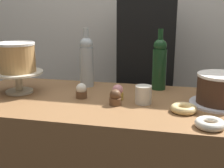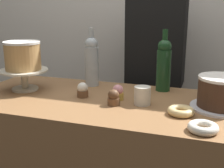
{
  "view_description": "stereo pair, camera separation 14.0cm",
  "coord_description": "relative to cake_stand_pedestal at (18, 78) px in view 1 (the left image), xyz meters",
  "views": [
    {
      "loc": [
        0.3,
        -1.32,
        1.35
      ],
      "look_at": [
        0.0,
        0.0,
        0.98
      ],
      "focal_mm": 47.05,
      "sensor_mm": 36.0,
      "label": 1
    },
    {
      "loc": [
        0.43,
        -1.28,
        1.35
      ],
      "look_at": [
        0.0,
        0.0,
        0.98
      ],
      "focal_mm": 47.05,
      "sensor_mm": 36.0,
      "label": 2
    }
  ],
  "objects": [
    {
      "name": "donut_glazed",
      "position": [
        0.84,
        -0.11,
        -0.06
      ],
      "size": [
        0.11,
        0.11,
        0.03
      ],
      "color": "#E0C17F",
      "rests_on": "display_counter"
    },
    {
      "name": "white_layer_cake",
      "position": [
        0.0,
        -0.0,
        0.11
      ],
      "size": [
        0.19,
        0.19,
        0.15
      ],
      "color": "tan",
      "rests_on": "cake_stand_pedestal"
    },
    {
      "name": "back_wall",
      "position": [
        0.5,
        0.88,
        0.32
      ],
      "size": [
        6.0,
        0.05,
        2.6
      ],
      "color": "silver",
      "rests_on": "ground_plane"
    },
    {
      "name": "cake_stand_pedestal",
      "position": [
        0.0,
        0.0,
        0.0
      ],
      "size": [
        0.26,
        0.26,
        0.11
      ],
      "color": "beige",
      "rests_on": "display_counter"
    },
    {
      "name": "coffee_cup_ceramic",
      "position": [
        0.66,
        -0.04,
        -0.04
      ],
      "size": [
        0.08,
        0.08,
        0.08
      ],
      "color": "silver",
      "rests_on": "display_counter"
    },
    {
      "name": "donut_sugar",
      "position": [
        0.93,
        -0.26,
        -0.06
      ],
      "size": [
        0.11,
        0.11,
        0.03
      ],
      "color": "silver",
      "rests_on": "display_counter"
    },
    {
      "name": "chocolate_round_cake",
      "position": [
        1.0,
        0.02,
        0.0
      ],
      "size": [
        0.21,
        0.21,
        0.14
      ],
      "color": "#3D2619",
      "rests_on": "silver_serving_platter"
    },
    {
      "name": "wine_bottle_clear",
      "position": [
        0.31,
        0.2,
        0.07
      ],
      "size": [
        0.08,
        0.08,
        0.33
      ],
      "color": "#B2BCC1",
      "rests_on": "display_counter"
    },
    {
      "name": "silver_serving_platter",
      "position": [
        1.0,
        0.02,
        -0.07
      ],
      "size": [
        0.27,
        0.27,
        0.01
      ],
      "color": "silver",
      "rests_on": "display_counter"
    },
    {
      "name": "wine_bottle_green",
      "position": [
        0.71,
        0.23,
        0.07
      ],
      "size": [
        0.08,
        0.08,
        0.33
      ],
      "color": "#193D1E",
      "rests_on": "display_counter"
    },
    {
      "name": "barista_figure",
      "position": [
        0.6,
        0.58,
        -0.14
      ],
      "size": [
        0.36,
        0.22,
        1.6
      ],
      "color": "black",
      "rests_on": "ground_plane"
    },
    {
      "name": "cupcake_vanilla",
      "position": [
        0.35,
        -0.02,
        -0.04
      ],
      "size": [
        0.06,
        0.06,
        0.07
      ],
      "color": "brown",
      "rests_on": "display_counter"
    },
    {
      "name": "cupcake_chocolate",
      "position": [
        0.53,
        -0.09,
        -0.04
      ],
      "size": [
        0.06,
        0.06,
        0.07
      ],
      "color": "brown",
      "rests_on": "display_counter"
    },
    {
      "name": "cupcake_strawberry",
      "position": [
        0.53,
        -0.0,
        -0.04
      ],
      "size": [
        0.06,
        0.06,
        0.07
      ],
      "color": "gold",
      "rests_on": "display_counter"
    }
  ]
}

